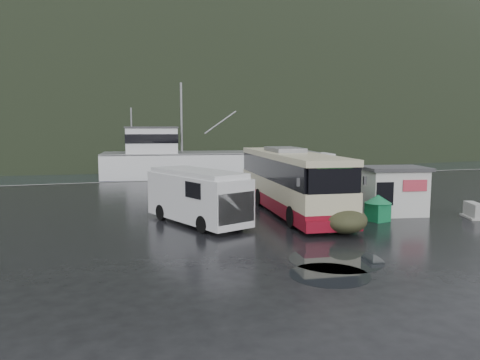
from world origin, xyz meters
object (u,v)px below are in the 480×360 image
object	(u,v)px
waste_bin_right	(344,217)
jersey_barrier_a	(335,228)
white_van	(198,223)
jersey_barrier_b	(473,218)
dome_tent	(342,232)
fishing_trawler	(211,171)
coach_bus	(290,211)
ticket_kiosk	(393,214)
waste_bin_left	(377,221)

from	to	relation	value
waste_bin_right	jersey_barrier_a	world-z (taller)	waste_bin_right
white_van	jersey_barrier_b	bearing A→B (deg)	-32.88
dome_tent	fishing_trawler	distance (m)	30.27
coach_bus	fishing_trawler	bearing A→B (deg)	91.95
ticket_kiosk	fishing_trawler	distance (m)	27.52
ticket_kiosk	jersey_barrier_b	xyz separation A→B (m)	(3.39, -2.15, 0.00)
white_van	ticket_kiosk	distance (m)	10.70
jersey_barrier_a	jersey_barrier_b	world-z (taller)	jersey_barrier_a
dome_tent	jersey_barrier_a	bearing A→B (deg)	82.33
coach_bus	white_van	size ratio (longest dim) A/B	1.98
coach_bus	ticket_kiosk	bearing A→B (deg)	-21.58
ticket_kiosk	dome_tent	bearing A→B (deg)	-138.27
ticket_kiosk	fishing_trawler	xyz separation A→B (m)	(-3.28, 27.33, 0.00)
coach_bus	waste_bin_left	distance (m)	4.99
coach_bus	waste_bin_left	xyz separation A→B (m)	(3.12, -3.89, 0.00)
jersey_barrier_a	fishing_trawler	bearing A→B (deg)	87.20
fishing_trawler	white_van	bearing A→B (deg)	-97.99
jersey_barrier_b	fishing_trawler	world-z (taller)	fishing_trawler
dome_tent	ticket_kiosk	size ratio (longest dim) A/B	0.92
dome_tent	waste_bin_right	bearing A→B (deg)	58.13
ticket_kiosk	jersey_barrier_a	size ratio (longest dim) A/B	1.97
waste_bin_right	fishing_trawler	size ratio (longest dim) A/B	0.06
white_van	ticket_kiosk	size ratio (longest dim) A/B	1.92
waste_bin_left	ticket_kiosk	xyz separation A→B (m)	(1.85, 1.30, 0.00)
white_van	fishing_trawler	bearing A→B (deg)	53.67
jersey_barrier_b	dome_tent	bearing A→B (deg)	-174.79
dome_tent	jersey_barrier_b	distance (m)	8.24
fishing_trawler	waste_bin_left	bearing A→B (deg)	-79.53
white_van	waste_bin_left	distance (m)	9.08
ticket_kiosk	jersey_barrier_b	bearing A→B (deg)	-21.76
dome_tent	jersey_barrier_b	bearing A→B (deg)	5.21
jersey_barrier_b	coach_bus	bearing A→B (deg)	150.47
waste_bin_left	jersey_barrier_b	size ratio (longest dim) A/B	0.84
waste_bin_left	waste_bin_right	bearing A→B (deg)	124.98
coach_bus	white_van	world-z (taller)	coach_bus
white_van	fishing_trawler	distance (m)	27.46
ticket_kiosk	jersey_barrier_a	xyz separation A→B (m)	(-4.72, -2.16, 0.00)
white_van	coach_bus	bearing A→B (deg)	-3.98
waste_bin_right	ticket_kiosk	distance (m)	2.90
waste_bin_left	jersey_barrier_a	distance (m)	2.99
waste_bin_left	waste_bin_right	world-z (taller)	waste_bin_right
coach_bus	jersey_barrier_a	world-z (taller)	coach_bus
white_van	dome_tent	size ratio (longest dim) A/B	2.08
dome_tent	ticket_kiosk	distance (m)	5.63
waste_bin_right	fishing_trawler	xyz separation A→B (m)	(-0.38, 27.14, 0.00)
waste_bin_left	dome_tent	bearing A→B (deg)	-151.63
white_van	fishing_trawler	world-z (taller)	fishing_trawler
dome_tent	coach_bus	bearing A→B (deg)	91.65
ticket_kiosk	jersey_barrier_a	bearing A→B (deg)	-144.70
white_van	jersey_barrier_a	bearing A→B (deg)	-47.79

